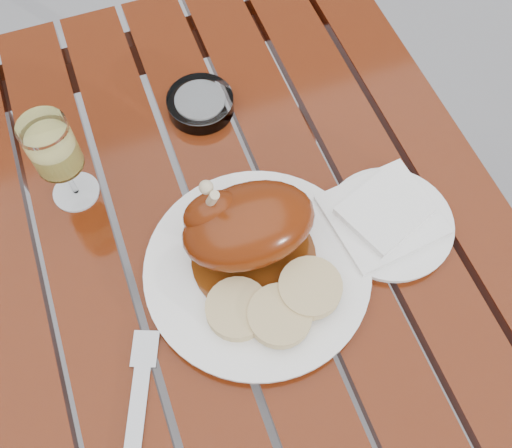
{
  "coord_description": "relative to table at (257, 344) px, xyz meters",
  "views": [
    {
      "loc": [
        -0.11,
        -0.3,
        1.51
      ],
      "look_at": [
        0.02,
        0.06,
        0.78
      ],
      "focal_mm": 40.0,
      "sensor_mm": 36.0,
      "label": 1
    }
  ],
  "objects": [
    {
      "name": "wine_glass",
      "position": [
        -0.22,
        0.22,
        0.46
      ],
      "size": [
        0.08,
        0.08,
        0.17
      ],
      "primitive_type": "cylinder",
      "rotation": [
        0.0,
        0.0,
        -0.17
      ],
      "color": "#E1D966",
      "rests_on": "table"
    },
    {
      "name": "bread_dumplings",
      "position": [
        0.0,
        -0.06,
        0.41
      ],
      "size": [
        0.19,
        0.12,
        0.03
      ],
      "color": "#CCBC7C",
      "rests_on": "dinner_plate"
    },
    {
      "name": "roast_duck",
      "position": [
        -0.0,
        0.04,
        0.45
      ],
      "size": [
        0.19,
        0.18,
        0.13
      ],
      "color": "#5A270A",
      "rests_on": "dinner_plate"
    },
    {
      "name": "knife",
      "position": [
        0.09,
        0.03,
        0.38
      ],
      "size": [
        0.09,
        0.17,
        0.01
      ],
      "primitive_type": "cube",
      "rotation": [
        0.0,
        0.0,
        0.44
      ],
      "color": "gray",
      "rests_on": "table"
    },
    {
      "name": "side_plate",
      "position": [
        0.21,
        0.0,
        0.38
      ],
      "size": [
        0.2,
        0.2,
        0.02
      ],
      "primitive_type": "cylinder",
      "rotation": [
        0.0,
        0.0,
        0.03
      ],
      "color": "white",
      "rests_on": "table"
    },
    {
      "name": "fork",
      "position": [
        -0.21,
        -0.13,
        0.38
      ],
      "size": [
        0.09,
        0.17,
        0.01
      ],
      "primitive_type": "cube",
      "rotation": [
        0.0,
        0.0,
        -0.39
      ],
      "color": "gray",
      "rests_on": "table"
    },
    {
      "name": "napkin",
      "position": [
        0.2,
        0.01,
        0.4
      ],
      "size": [
        0.17,
        0.16,
        0.01
      ],
      "primitive_type": "cube",
      "rotation": [
        0.0,
        0.0,
        0.1
      ],
      "color": "white",
      "rests_on": "side_plate"
    },
    {
      "name": "ground",
      "position": [
        0.0,
        0.0,
        -0.38
      ],
      "size": [
        60.0,
        60.0,
        0.0
      ],
      "primitive_type": "plane",
      "color": "slate",
      "rests_on": "ground"
    },
    {
      "name": "dinner_plate",
      "position": [
        -0.0,
        -0.0,
        0.39
      ],
      "size": [
        0.38,
        0.38,
        0.02
      ],
      "primitive_type": "cylinder",
      "rotation": [
        0.0,
        0.0,
        -0.22
      ],
      "color": "white",
      "rests_on": "table"
    },
    {
      "name": "table",
      "position": [
        0.0,
        0.0,
        0.0
      ],
      "size": [
        0.8,
        1.2,
        0.75
      ],
      "primitive_type": "cube",
      "color": "#66250C",
      "rests_on": "ground"
    },
    {
      "name": "ashtray",
      "position": [
        0.01,
        0.31,
        0.39
      ],
      "size": [
        0.13,
        0.13,
        0.03
      ],
      "primitive_type": "cylinder",
      "rotation": [
        0.0,
        0.0,
        0.24
      ],
      "color": "#B2B7BC",
      "rests_on": "table"
    }
  ]
}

